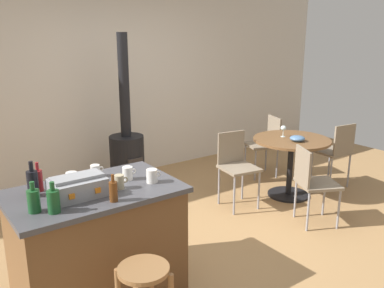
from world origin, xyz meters
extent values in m
plane|color=#A37A4C|center=(0.00, 0.00, 0.00)|extent=(8.80, 8.80, 0.00)
cube|color=beige|center=(0.00, 2.31, 1.35)|extent=(8.00, 0.10, 2.70)
cube|color=brown|center=(-1.30, -0.18, 0.42)|extent=(1.21, 0.74, 0.85)
cube|color=#424247|center=(-1.30, -0.18, 0.87)|extent=(1.27, 0.80, 0.04)
cylinder|color=olive|center=(-1.32, -0.94, 0.60)|extent=(0.33, 0.33, 0.03)
cylinder|color=black|center=(1.47, 0.30, 0.01)|extent=(0.52, 0.52, 0.02)
cylinder|color=black|center=(1.47, 0.30, 0.36)|extent=(0.07, 0.07, 0.72)
cylinder|color=brown|center=(1.47, 0.30, 0.73)|extent=(0.95, 0.95, 0.03)
cube|color=#7F705B|center=(0.72, 0.42, 0.48)|extent=(0.46, 0.46, 0.03)
cube|color=#7F705B|center=(0.75, 0.60, 0.68)|extent=(0.36, 0.08, 0.40)
cylinder|color=gray|center=(0.91, 0.56, 0.23)|extent=(0.02, 0.02, 0.47)
cylinder|color=gray|center=(0.58, 0.61, 0.23)|extent=(0.02, 0.02, 0.47)
cylinder|color=gray|center=(0.53, 0.27, 0.23)|extent=(0.02, 0.02, 0.47)
cylinder|color=gray|center=(0.86, 0.22, 0.23)|extent=(0.02, 0.02, 0.47)
cube|color=#7F705B|center=(1.12, -0.40, 0.45)|extent=(0.54, 0.54, 0.03)
cube|color=#7F705B|center=(0.95, -0.31, 0.65)|extent=(0.19, 0.33, 0.40)
cylinder|color=gray|center=(1.04, -0.17, 0.22)|extent=(0.02, 0.02, 0.44)
cylinder|color=gray|center=(0.89, -0.47, 0.22)|extent=(0.02, 0.02, 0.44)
cylinder|color=gray|center=(1.19, -0.63, 0.22)|extent=(0.02, 0.02, 0.44)
cylinder|color=gray|center=(1.34, -0.33, 0.22)|extent=(0.02, 0.02, 0.44)
cube|color=#7F705B|center=(2.19, 0.21, 0.48)|extent=(0.44, 0.44, 0.03)
cube|color=#7F705B|center=(2.17, 0.03, 0.68)|extent=(0.36, 0.07, 0.40)
cylinder|color=gray|center=(2.00, 0.07, 0.23)|extent=(0.02, 0.02, 0.47)
cylinder|color=gray|center=(2.34, 0.03, 0.23)|extent=(0.02, 0.02, 0.47)
cylinder|color=gray|center=(2.38, 0.36, 0.23)|extent=(0.02, 0.02, 0.47)
cylinder|color=gray|center=(2.04, 0.40, 0.23)|extent=(0.02, 0.02, 0.47)
cube|color=#7F705B|center=(1.73, 1.05, 0.46)|extent=(0.51, 0.51, 0.03)
cube|color=#7F705B|center=(1.91, 0.99, 0.66)|extent=(0.14, 0.35, 0.40)
cylinder|color=gray|center=(1.83, 0.84, 0.22)|extent=(0.02, 0.02, 0.44)
cylinder|color=gray|center=(1.94, 1.16, 0.22)|extent=(0.02, 0.02, 0.44)
cylinder|color=gray|center=(1.62, 1.27, 0.22)|extent=(0.02, 0.02, 0.44)
cylinder|color=gray|center=(1.51, 0.95, 0.22)|extent=(0.02, 0.02, 0.44)
cylinder|color=black|center=(-0.12, 1.63, 0.03)|extent=(0.37, 0.37, 0.06)
cylinder|color=black|center=(-0.12, 1.63, 0.40)|extent=(0.44, 0.44, 0.69)
cube|color=#2D2826|center=(-0.12, 1.41, 0.40)|extent=(0.20, 0.02, 0.20)
cylinder|color=black|center=(-0.12, 1.63, 1.38)|extent=(0.13, 0.13, 1.28)
cube|color=gray|center=(-1.45, -0.24, 0.95)|extent=(0.37, 0.27, 0.13)
cube|color=gray|center=(-1.45, -0.24, 1.03)|extent=(0.36, 0.16, 0.02)
cube|color=orange|center=(-1.54, -0.38, 0.95)|extent=(0.04, 0.01, 0.04)
cube|color=orange|center=(-1.35, -0.38, 0.95)|extent=(0.04, 0.01, 0.04)
cylinder|color=black|center=(-1.70, -0.05, 0.98)|extent=(0.08, 0.08, 0.19)
cylinder|color=black|center=(-1.70, -0.05, 1.11)|extent=(0.03, 0.03, 0.07)
cylinder|color=#194C23|center=(-1.68, -0.42, 0.96)|extent=(0.08, 0.08, 0.15)
cylinder|color=#194C23|center=(-1.68, -0.42, 1.07)|extent=(0.03, 0.03, 0.06)
cylinder|color=#194C23|center=(-1.78, -0.33, 0.96)|extent=(0.08, 0.08, 0.15)
cylinder|color=#194C23|center=(-1.78, -0.33, 1.07)|extent=(0.03, 0.03, 0.06)
cylinder|color=maroon|center=(-1.64, 0.03, 0.96)|extent=(0.06, 0.06, 0.16)
cylinder|color=maroon|center=(-1.64, 0.03, 1.08)|extent=(0.02, 0.02, 0.06)
cylinder|color=#603314|center=(-1.28, -0.47, 0.96)|extent=(0.06, 0.06, 0.14)
cylinder|color=#603314|center=(-1.28, -0.47, 1.06)|extent=(0.02, 0.02, 0.06)
cylinder|color=white|center=(-1.00, -0.14, 0.94)|extent=(0.08, 0.08, 0.11)
torus|color=white|center=(-0.95, -0.14, 0.94)|extent=(0.05, 0.01, 0.05)
cylinder|color=tan|center=(-1.14, -0.28, 0.94)|extent=(0.07, 0.07, 0.11)
torus|color=tan|center=(-1.09, -0.28, 0.94)|extent=(0.05, 0.01, 0.05)
cylinder|color=white|center=(-0.88, -0.31, 0.94)|extent=(0.09, 0.09, 0.11)
torus|color=white|center=(-0.82, -0.31, 0.94)|extent=(0.05, 0.01, 0.05)
cylinder|color=white|center=(-1.18, 0.08, 0.93)|extent=(0.08, 0.08, 0.10)
torus|color=white|center=(-1.13, 0.08, 0.94)|extent=(0.05, 0.01, 0.05)
cylinder|color=white|center=(-1.39, 0.05, 0.93)|extent=(0.09, 0.09, 0.08)
torus|color=white|center=(-1.33, 0.05, 0.93)|extent=(0.05, 0.01, 0.05)
cylinder|color=silver|center=(1.46, 0.43, 0.75)|extent=(0.06, 0.06, 0.00)
cylinder|color=silver|center=(1.46, 0.43, 0.79)|extent=(0.01, 0.01, 0.08)
ellipsoid|color=silver|center=(1.46, 0.43, 0.86)|extent=(0.07, 0.07, 0.06)
ellipsoid|color=#4C7099|center=(1.44, 0.18, 0.78)|extent=(0.18, 0.18, 0.07)
camera|label=1|loc=(-2.39, -2.94, 2.03)|focal=38.35mm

